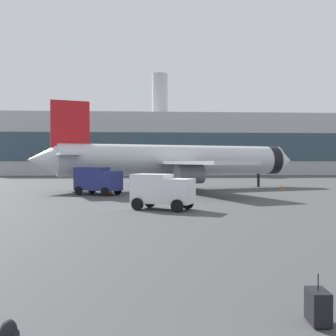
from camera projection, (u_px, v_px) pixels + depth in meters
name	position (u px, v px, depth m)	size (l,w,h in m)	color
airplane_at_gate	(177.00, 160.00, 51.26)	(34.93, 31.90, 10.50)	silver
service_truck	(98.00, 180.00, 42.58)	(5.26, 4.31, 2.90)	navy
cargo_van	(162.00, 190.00, 29.44)	(4.83, 3.84, 2.60)	white
safety_cone_near	(103.00, 184.00, 55.00)	(0.44, 0.44, 0.80)	#F2590C
safety_cone_mid	(282.00, 186.00, 51.72)	(0.44, 0.44, 0.69)	#F2590C
safety_cone_far	(111.00, 192.00, 42.73)	(0.44, 0.44, 0.64)	#F2590C
safety_cone_outer	(152.00, 183.00, 59.09)	(0.44, 0.44, 0.83)	#F2590C
rolling_suitcase	(318.00, 306.00, 8.71)	(0.44, 0.66, 1.10)	black
traveller_backpack	(9.00, 332.00, 7.75)	(0.36, 0.40, 0.48)	black
terminal_building	(186.00, 145.00, 114.34)	(105.63, 22.80, 28.19)	#B2B2B7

